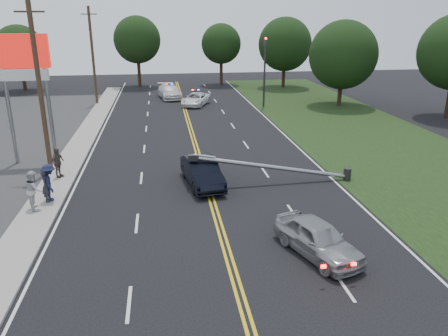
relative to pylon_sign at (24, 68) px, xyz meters
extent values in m
plane|color=black|center=(10.50, -14.00, -6.00)|extent=(120.00, 120.00, 0.00)
cube|color=gray|center=(2.10, -4.00, -5.94)|extent=(1.80, 70.00, 0.12)
cube|color=black|center=(24.00, -4.00, -5.99)|extent=(12.00, 80.00, 0.01)
cube|color=gold|center=(10.50, -4.00, -5.99)|extent=(0.36, 80.00, 0.00)
cylinder|color=gray|center=(-1.20, 0.00, -2.50)|extent=(0.24, 0.24, 7.00)
cylinder|color=gray|center=(1.20, 0.00, -2.50)|extent=(0.24, 0.24, 7.00)
cube|color=red|center=(0.00, 0.00, 1.00)|extent=(3.20, 0.35, 2.00)
cube|color=white|center=(0.00, 0.00, -0.40)|extent=(2.80, 0.30, 0.70)
cylinder|color=#2D2D30|center=(18.80, 16.00, -2.50)|extent=(0.20, 0.20, 7.00)
cube|color=#2D2D30|center=(18.80, 16.00, 0.60)|extent=(0.28, 0.28, 0.90)
sphere|color=#FF0C07|center=(18.80, 15.84, 0.90)|extent=(0.22, 0.22, 0.22)
cylinder|color=#2D2D30|center=(18.60, -6.00, -5.65)|extent=(0.44, 0.44, 0.70)
cylinder|color=gray|center=(14.17, -6.00, -5.02)|extent=(8.90, 0.24, 1.80)
cube|color=#2D2D30|center=(9.74, -6.00, -4.23)|extent=(0.55, 0.32, 0.30)
cylinder|color=#382619|center=(1.30, -2.00, -1.00)|extent=(0.28, 0.28, 10.00)
cube|color=#382619|center=(1.30, -2.00, 3.20)|extent=(1.60, 0.10, 0.10)
cylinder|color=#382619|center=(1.30, 20.00, -1.00)|extent=(0.28, 0.28, 10.00)
cube|color=#382619|center=(1.30, 20.00, 3.20)|extent=(1.60, 0.10, 0.10)
cylinder|color=black|center=(-8.98, 30.68, -4.53)|extent=(0.44, 0.44, 2.94)
sphere|color=black|center=(-8.98, 30.68, -0.93)|extent=(6.07, 6.07, 6.07)
cylinder|color=black|center=(5.42, 31.99, -4.22)|extent=(0.44, 0.44, 3.55)
sphere|color=black|center=(5.42, 31.99, 0.11)|extent=(6.09, 6.09, 6.09)
cylinder|color=black|center=(16.57, 32.29, -4.40)|extent=(0.44, 0.44, 3.19)
sphere|color=black|center=(16.57, 32.29, -0.50)|extent=(5.36, 5.36, 5.36)
cylinder|color=black|center=(24.47, 28.79, -4.38)|extent=(0.44, 0.44, 3.23)
sphere|color=black|center=(24.47, 28.79, -0.44)|extent=(6.90, 6.90, 6.90)
cylinder|color=black|center=(26.91, 15.53, -4.48)|extent=(0.44, 0.44, 3.04)
sphere|color=black|center=(26.91, 15.53, -0.76)|extent=(6.99, 6.99, 6.99)
imported|color=black|center=(10.23, -5.61, -5.23)|extent=(2.26, 4.81, 1.52)
imported|color=#929599|center=(13.99, -13.82, -5.29)|extent=(2.99, 4.50, 1.42)
imported|color=white|center=(11.81, 17.74, -5.35)|extent=(3.72, 5.10, 1.29)
imported|color=silver|center=(9.16, 22.43, -5.22)|extent=(3.02, 5.63, 1.55)
imported|color=#292B32|center=(2.27, -7.06, -5.05)|extent=(0.50, 0.67, 1.66)
imported|color=#B2B3B8|center=(1.92, -7.87, -4.92)|extent=(0.96, 1.10, 1.91)
imported|color=#171B3A|center=(2.42, -6.93, -4.92)|extent=(1.07, 1.39, 1.91)
imported|color=#504540|center=(2.09, -3.48, -4.99)|extent=(0.85, 1.12, 1.77)
camera|label=1|loc=(8.16, -28.39, 2.93)|focal=35.00mm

